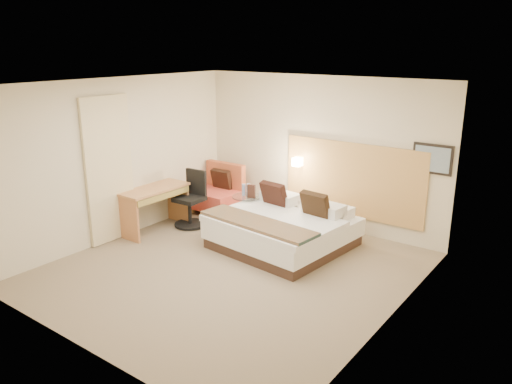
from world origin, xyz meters
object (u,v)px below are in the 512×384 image
Objects in this scene: bed at (284,228)px; desk at (155,197)px; lounge_chair at (218,193)px; desk_chair at (191,204)px; side_table at (247,210)px.

desk is at bearing -161.36° from bed.
bed is at bearing -19.31° from lounge_chair.
bed reaches higher than desk.
bed is 2.37m from desk.
lounge_chair is 0.90m from desk_chair.
side_table is (-1.01, 0.33, 0.02)m from bed.
desk is 1.26× the size of desk_chair.
side_table is at bearing 29.77° from desk_chair.
desk_chair is (-0.88, -0.51, 0.09)m from side_table.
side_table is at bearing 41.55° from desk.
side_table is at bearing -20.72° from lounge_chair.
lounge_chair is at bearing 98.10° from desk_chair.
lounge_chair is 0.75× the size of desk.
lounge_chair is (-2.02, 0.71, 0.06)m from bed.
desk_chair is at bearing -81.90° from lounge_chair.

